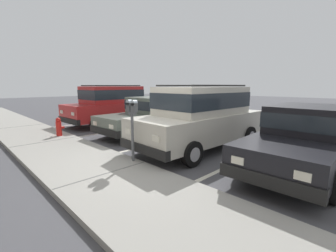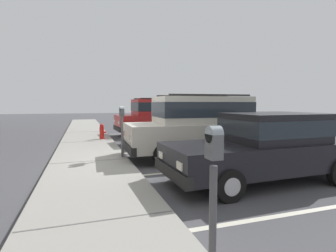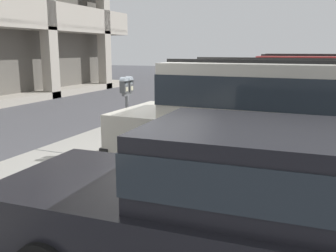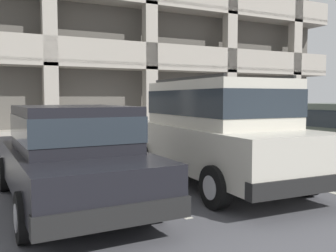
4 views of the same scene
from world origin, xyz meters
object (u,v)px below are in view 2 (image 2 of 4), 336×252
red_sedan (266,145)px  parking_meter_near (122,120)px  dark_hatchback (180,125)px  parking_meter_far (213,182)px  fire_hydrant (102,132)px  silver_suv (201,124)px  blue_coupe (160,115)px

red_sedan → parking_meter_near: 4.18m
dark_hatchback → parking_meter_near: size_ratio=2.93×
parking_meter_far → fire_hydrant: size_ratio=2.08×
fire_hydrant → parking_meter_near: bearing=-176.1°
dark_hatchback → parking_meter_far: size_ratio=3.13×
silver_suv → parking_meter_far: 6.22m
silver_suv → dark_hatchback: bearing=-6.1°
parking_meter_near → parking_meter_far: size_ratio=1.07×
parking_meter_far → dark_hatchback: bearing=-18.9°
red_sedan → fire_hydrant: (7.45, 3.08, -0.36)m
blue_coupe → red_sedan: bearing=176.0°
silver_suv → dark_hatchback: 2.96m
fire_hydrant → parking_meter_far: bearing=-178.6°
fire_hydrant → dark_hatchback: bearing=-117.9°
silver_suv → parking_meter_near: size_ratio=3.11×
parking_meter_far → fire_hydrant: bearing=1.4°
silver_suv → dark_hatchback: (2.92, -0.39, -0.27)m
silver_suv → dark_hatchback: silver_suv is taller
parking_meter_near → silver_suv: bearing=-95.7°
parking_meter_near → fire_hydrant: bearing=3.9°
silver_suv → parking_meter_near: silver_suv is taller
fire_hydrant → blue_coupe: bearing=-64.8°
blue_coupe → fire_hydrant: size_ratio=6.96×
parking_meter_far → blue_coupe: bearing=-14.2°
red_sedan → silver_suv: bearing=4.1°
parking_meter_far → fire_hydrant: 10.30m
blue_coupe → parking_meter_near: blue_coupe is taller
dark_hatchback → parking_meter_far: parking_meter_far is taller
red_sedan → parking_meter_near: bearing=40.4°
parking_meter_near → fire_hydrant: 4.45m
dark_hatchback → parking_meter_far: (-8.59, 2.94, 0.26)m
parking_meter_near → red_sedan: bearing=-138.0°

